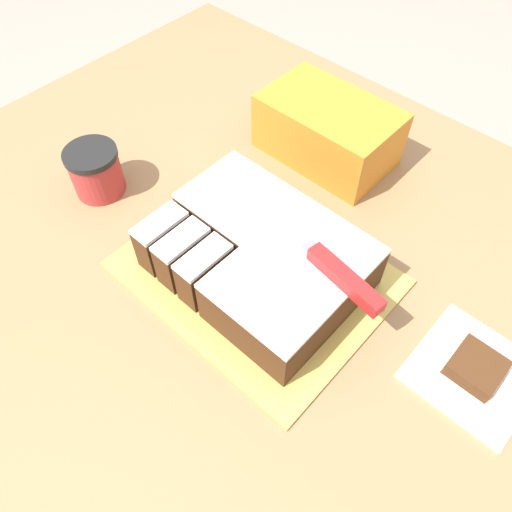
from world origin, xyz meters
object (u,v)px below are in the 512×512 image
(cake_board, at_px, (256,273))
(coffee_cup, at_px, (96,171))
(knife, at_px, (333,269))
(brownie, at_px, (476,367))
(cake, at_px, (260,256))
(storage_box, at_px, (328,131))

(cake_board, relative_size, coffee_cup, 4.25)
(knife, bearing_deg, brownie, -157.92)
(cake, bearing_deg, cake_board, -144.15)
(cake, relative_size, brownie, 4.71)
(cake_board, bearing_deg, knife, 12.43)
(cake_board, xyz_separation_m, cake, (0.00, 0.00, 0.04))
(storage_box, bearing_deg, knife, -52.26)
(coffee_cup, bearing_deg, cake, 8.86)
(brownie, relative_size, storage_box, 0.27)
(coffee_cup, bearing_deg, cake_board, 8.44)
(cake_board, height_order, knife, knife)
(cake_board, relative_size, storage_box, 1.61)
(cake, bearing_deg, brownie, 12.92)
(cake_board, height_order, coffee_cup, coffee_cup)
(cake, bearing_deg, storage_box, 108.38)
(coffee_cup, relative_size, brownie, 1.39)
(cake_board, relative_size, cake, 1.26)
(cake_board, distance_m, brownie, 0.34)
(knife, xyz_separation_m, storage_box, (-0.21, 0.27, -0.04))
(knife, height_order, brownie, knife)
(cake, xyz_separation_m, coffee_cup, (-0.34, -0.05, -0.00))
(cake, xyz_separation_m, storage_box, (-0.10, 0.30, 0.01))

